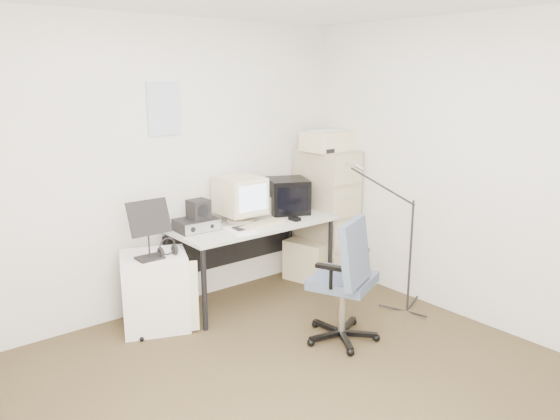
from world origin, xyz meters
TOP-DOWN VIEW (x-y plane):
  - floor at (0.00, 0.00)m, footprint 3.60×3.60m
  - wall_back at (0.00, 1.80)m, footprint 3.60×0.02m
  - wall_right at (1.80, 0.00)m, footprint 0.02×3.60m
  - wall_calendar at (-0.02, 1.79)m, footprint 0.30×0.02m
  - filing_cabinet at (1.58, 1.48)m, footprint 0.40×0.60m
  - printer at (1.58, 1.46)m, footprint 0.50×0.35m
  - desk at (0.63, 1.45)m, footprint 1.50×0.70m
  - crt_monitor at (0.56, 1.54)m, footprint 0.38×0.39m
  - crt_tv at (1.12, 1.53)m, footprint 0.49×0.50m
  - desk_speaker at (0.90, 1.59)m, footprint 0.09×0.09m
  - keyboard at (0.60, 1.28)m, footprint 0.50×0.26m
  - mouse at (0.96, 1.25)m, footprint 0.07×0.11m
  - radio_receiver at (0.10, 1.54)m, footprint 0.36×0.27m
  - radio_speaker at (0.12, 1.53)m, footprint 0.17×0.16m
  - papers at (0.37, 1.27)m, footprint 0.24×0.30m
  - pc_tower at (1.30, 1.46)m, footprint 0.30×0.47m
  - office_chair at (0.68, 0.34)m, footprint 0.77×0.77m
  - side_cart at (-0.36, 1.44)m, footprint 0.63×0.57m
  - music_stand at (-0.43, 1.35)m, footprint 0.33×0.18m
  - headphones at (-0.29, 1.32)m, footprint 0.18×0.18m
  - mic_stand at (1.51, 0.35)m, footprint 0.03×0.03m

SIDE VIEW (x-z plane):
  - floor at x=0.00m, z-range -0.01..0.00m
  - pc_tower at x=1.30m, z-range 0.00..0.41m
  - side_cart at x=-0.36m, z-range 0.00..0.64m
  - desk at x=0.63m, z-range 0.00..0.73m
  - office_chair at x=0.68m, z-range 0.00..1.02m
  - filing_cabinet at x=1.58m, z-range 0.00..1.30m
  - mic_stand at x=1.51m, z-range 0.00..1.30m
  - headphones at x=-0.29m, z-range 0.67..0.70m
  - papers at x=0.37m, z-range 0.73..0.75m
  - keyboard at x=0.60m, z-range 0.73..0.76m
  - mouse at x=0.96m, z-range 0.73..0.76m
  - radio_receiver at x=0.10m, z-range 0.73..0.83m
  - desk_speaker at x=0.90m, z-range 0.73..0.89m
  - music_stand at x=-0.43m, z-range 0.64..1.12m
  - crt_tv at x=1.12m, z-range 0.73..1.06m
  - radio_speaker at x=0.12m, z-range 0.83..0.99m
  - crt_monitor at x=0.56m, z-range 0.73..1.14m
  - wall_back at x=0.00m, z-range 0.00..2.50m
  - wall_right at x=1.80m, z-range 0.00..2.50m
  - printer at x=1.58m, z-range 1.30..1.49m
  - wall_calendar at x=-0.02m, z-range 1.53..1.97m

